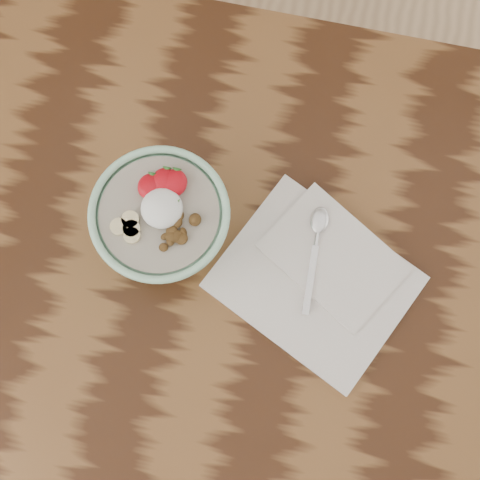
{
  "coord_description": "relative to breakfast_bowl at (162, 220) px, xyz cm",
  "views": [
    {
      "loc": [
        -3.67,
        -18.49,
        178.65
      ],
      "look_at": [
        -7.82,
        1.53,
        87.07
      ],
      "focal_mm": 50.0,
      "sensor_mm": 36.0,
      "label": 1
    }
  ],
  "objects": [
    {
      "name": "breakfast_bowl",
      "position": [
        0.0,
        0.0,
        0.0
      ],
      "size": [
        20.53,
        20.53,
        13.9
      ],
      "rotation": [
        0.0,
        0.0,
        0.39
      ],
      "color": "#A2DAB6",
      "rests_on": "table"
    },
    {
      "name": "table",
      "position": [
        20.03,
        -3.31,
        -16.33
      ],
      "size": [
        160.0,
        90.0,
        75.0
      ],
      "color": "#351B0D",
      "rests_on": "ground"
    },
    {
      "name": "spoon",
      "position": [
        23.43,
        3.68,
        -4.93
      ],
      "size": [
        3.05,
        17.33,
        0.9
      ],
      "rotation": [
        0.0,
        0.0,
        0.03
      ],
      "color": "silver",
      "rests_on": "napkin"
    },
    {
      "name": "napkin",
      "position": [
        24.9,
        -2.54,
        -6.31
      ],
      "size": [
        35.05,
        32.48,
        1.73
      ],
      "rotation": [
        0.0,
        0.0,
        -0.44
      ],
      "color": "silver",
      "rests_on": "table"
    }
  ]
}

